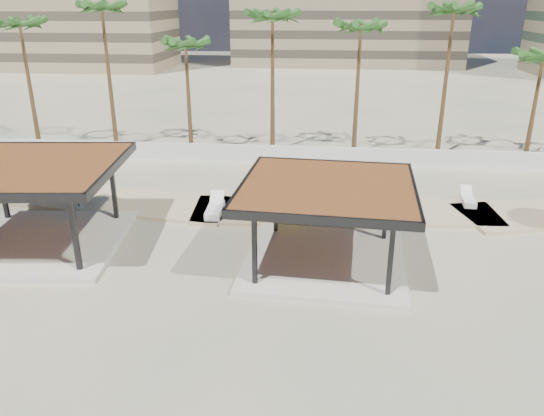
# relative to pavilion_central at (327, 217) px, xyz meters

# --- Properties ---
(ground) EXTENTS (200.00, 200.00, 0.00)m
(ground) POSITION_rel_pavilion_central_xyz_m (-1.03, -1.12, -2.15)
(ground) COLOR #CDB488
(ground) RESTS_ON ground
(promenade) EXTENTS (44.45, 7.97, 0.24)m
(promenade) POSITION_rel_pavilion_central_xyz_m (0.97, 6.54, -2.09)
(promenade) COLOR #C6B284
(promenade) RESTS_ON ground
(boundary_wall) EXTENTS (56.00, 0.30, 1.20)m
(boundary_wall) POSITION_rel_pavilion_central_xyz_m (-1.03, 14.88, -1.55)
(boundary_wall) COLOR silver
(boundary_wall) RESTS_ON ground
(pavilion_central) EXTENTS (7.56, 7.56, 3.60)m
(pavilion_central) POSITION_rel_pavilion_central_xyz_m (0.00, 0.00, 0.00)
(pavilion_central) COLOR beige
(pavilion_central) RESTS_ON ground
(pavilion_west) EXTENTS (8.44, 8.44, 3.92)m
(pavilion_west) POSITION_rel_pavilion_central_xyz_m (-13.14, 0.49, 0.19)
(pavilion_west) COLOR beige
(pavilion_west) RESTS_ON ground
(umbrella_b) EXTENTS (2.93, 2.93, 2.51)m
(umbrella_b) POSITION_rel_pavilion_central_xyz_m (-1.89, 4.68, 0.19)
(umbrella_b) COLOR beige
(umbrella_b) RESTS_ON promenade
(umbrella_f) EXTENTS (2.72, 2.72, 2.41)m
(umbrella_f) POSITION_rel_pavilion_central_xyz_m (-13.16, 4.68, 0.10)
(umbrella_f) COLOR beige
(umbrella_f) RESTS_ON promenade
(lounger_a) EXTENTS (0.87, 2.36, 0.88)m
(lounger_a) POSITION_rel_pavilion_central_xyz_m (-5.76, 4.73, -1.76)
(lounger_a) COLOR white
(lounger_a) RESTS_ON promenade
(lounger_b) EXTENTS (1.52, 2.24, 0.81)m
(lounger_b) POSITION_rel_pavilion_central_xyz_m (1.65, 4.72, -1.77)
(lounger_b) COLOR white
(lounger_b) RESTS_ON promenade
(lounger_c) EXTENTS (0.74, 1.96, 0.73)m
(lounger_c) POSITION_rel_pavilion_central_xyz_m (7.78, 7.61, -1.79)
(lounger_c) COLOR white
(lounger_c) RESTS_ON promenade
(palm_a) EXTENTS (3.00, 3.00, 9.87)m
(palm_a) POSITION_rel_pavilion_central_xyz_m (-22.03, 17.18, 6.53)
(palm_a) COLOR brown
(palm_a) RESTS_ON ground
(palm_b) EXTENTS (3.00, 3.00, 10.95)m
(palm_b) POSITION_rel_pavilion_central_xyz_m (-16.03, 17.58, 7.53)
(palm_b) COLOR brown
(palm_b) RESTS_ON ground
(palm_c) EXTENTS (3.00, 3.00, 8.60)m
(palm_c) POSITION_rel_pavilion_central_xyz_m (-10.03, 16.98, 5.33)
(palm_c) COLOR brown
(palm_c) RESTS_ON ground
(palm_d) EXTENTS (3.00, 3.00, 10.39)m
(palm_d) POSITION_rel_pavilion_central_xyz_m (-4.03, 17.78, 7.01)
(palm_d) COLOR brown
(palm_d) RESTS_ON ground
(palm_e) EXTENTS (3.00, 3.00, 9.75)m
(palm_e) POSITION_rel_pavilion_central_xyz_m (1.97, 17.28, 6.41)
(palm_e) COLOR brown
(palm_e) RESTS_ON ground
(palm_f) EXTENTS (3.00, 3.00, 10.82)m
(palm_f) POSITION_rel_pavilion_central_xyz_m (7.97, 17.48, 7.41)
(palm_f) COLOR brown
(palm_f) RESTS_ON ground
(palm_g) EXTENTS (3.00, 3.00, 7.94)m
(palm_g) POSITION_rel_pavilion_central_xyz_m (13.97, 17.08, 4.70)
(palm_g) COLOR brown
(palm_g) RESTS_ON ground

